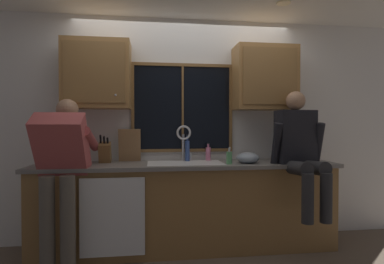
{
  "coord_description": "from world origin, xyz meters",
  "views": [
    {
      "loc": [
        -0.37,
        -3.55,
        1.31
      ],
      "look_at": [
        0.05,
        -0.3,
        1.25
      ],
      "focal_mm": 28.81,
      "sensor_mm": 36.0,
      "label": 1
    }
  ],
  "objects_px": {
    "person_standing": "(62,164)",
    "bottle_green_glass": "(187,150)",
    "mixing_bowl": "(248,158)",
    "soap_dispenser": "(229,157)",
    "knife_block": "(105,153)",
    "cutting_board": "(130,145)",
    "person_sitting_on_counter": "(300,146)",
    "bottle_tall_clear": "(208,153)"
  },
  "relations": [
    {
      "from": "bottle_tall_clear",
      "to": "person_sitting_on_counter",
      "type": "bearing_deg",
      "value": -28.54
    },
    {
      "from": "knife_block",
      "to": "soap_dispenser",
      "type": "relative_size",
      "value": 1.81
    },
    {
      "from": "bottle_green_glass",
      "to": "bottle_tall_clear",
      "type": "relative_size",
      "value": 1.49
    },
    {
      "from": "knife_block",
      "to": "cutting_board",
      "type": "height_order",
      "value": "cutting_board"
    },
    {
      "from": "knife_block",
      "to": "person_sitting_on_counter",
      "type": "bearing_deg",
      "value": -10.98
    },
    {
      "from": "mixing_bowl",
      "to": "cutting_board",
      "type": "bearing_deg",
      "value": 166.5
    },
    {
      "from": "cutting_board",
      "to": "bottle_tall_clear",
      "type": "distance_m",
      "value": 0.89
    },
    {
      "from": "knife_block",
      "to": "cutting_board",
      "type": "distance_m",
      "value": 0.28
    },
    {
      "from": "person_sitting_on_counter",
      "to": "bottle_tall_clear",
      "type": "distance_m",
      "value": 0.99
    },
    {
      "from": "person_sitting_on_counter",
      "to": "soap_dispenser",
      "type": "relative_size",
      "value": 7.08
    },
    {
      "from": "mixing_bowl",
      "to": "soap_dispenser",
      "type": "height_order",
      "value": "soap_dispenser"
    },
    {
      "from": "bottle_green_glass",
      "to": "mixing_bowl",
      "type": "bearing_deg",
      "value": -22.65
    },
    {
      "from": "bottle_tall_clear",
      "to": "bottle_green_glass",
      "type": "bearing_deg",
      "value": -172.17
    },
    {
      "from": "person_standing",
      "to": "knife_block",
      "type": "xyz_separation_m",
      "value": [
        0.32,
        0.44,
        0.06
      ]
    },
    {
      "from": "person_sitting_on_counter",
      "to": "bottle_green_glass",
      "type": "bearing_deg",
      "value": 158.48
    },
    {
      "from": "person_standing",
      "to": "mixing_bowl",
      "type": "bearing_deg",
      "value": 7.31
    },
    {
      "from": "soap_dispenser",
      "to": "bottle_green_glass",
      "type": "bearing_deg",
      "value": 141.4
    },
    {
      "from": "person_standing",
      "to": "cutting_board",
      "type": "xyz_separation_m",
      "value": [
        0.57,
        0.54,
        0.13
      ]
    },
    {
      "from": "person_standing",
      "to": "mixing_bowl",
      "type": "xyz_separation_m",
      "value": [
        1.83,
        0.23,
        0.01
      ]
    },
    {
      "from": "person_sitting_on_counter",
      "to": "mixing_bowl",
      "type": "bearing_deg",
      "value": 159.92
    },
    {
      "from": "soap_dispenser",
      "to": "bottle_green_glass",
      "type": "distance_m",
      "value": 0.52
    },
    {
      "from": "person_standing",
      "to": "person_sitting_on_counter",
      "type": "xyz_separation_m",
      "value": [
        2.32,
        0.05,
        0.14
      ]
    },
    {
      "from": "bottle_green_glass",
      "to": "bottle_tall_clear",
      "type": "bearing_deg",
      "value": 7.83
    },
    {
      "from": "person_standing",
      "to": "knife_block",
      "type": "relative_size",
      "value": 4.91
    },
    {
      "from": "person_standing",
      "to": "knife_block",
      "type": "height_order",
      "value": "person_standing"
    },
    {
      "from": "person_sitting_on_counter",
      "to": "bottle_tall_clear",
      "type": "relative_size",
      "value": 6.34
    },
    {
      "from": "person_sitting_on_counter",
      "to": "bottle_green_glass",
      "type": "height_order",
      "value": "person_sitting_on_counter"
    },
    {
      "from": "bottle_green_glass",
      "to": "cutting_board",
      "type": "bearing_deg",
      "value": 176.07
    },
    {
      "from": "person_standing",
      "to": "bottle_green_glass",
      "type": "distance_m",
      "value": 1.31
    },
    {
      "from": "soap_dispenser",
      "to": "bottle_green_glass",
      "type": "xyz_separation_m",
      "value": [
        -0.4,
        0.32,
        0.05
      ]
    },
    {
      "from": "mixing_bowl",
      "to": "soap_dispenser",
      "type": "relative_size",
      "value": 1.36
    },
    {
      "from": "mixing_bowl",
      "to": "bottle_green_glass",
      "type": "relative_size",
      "value": 0.82
    },
    {
      "from": "mixing_bowl",
      "to": "bottle_green_glass",
      "type": "xyz_separation_m",
      "value": [
        -0.62,
        0.26,
        0.07
      ]
    },
    {
      "from": "knife_block",
      "to": "mixing_bowl",
      "type": "relative_size",
      "value": 1.33
    },
    {
      "from": "mixing_bowl",
      "to": "soap_dispenser",
      "type": "distance_m",
      "value": 0.23
    },
    {
      "from": "person_standing",
      "to": "mixing_bowl",
      "type": "distance_m",
      "value": 1.84
    },
    {
      "from": "person_sitting_on_counter",
      "to": "soap_dispenser",
      "type": "distance_m",
      "value": 0.73
    },
    {
      "from": "person_standing",
      "to": "bottle_tall_clear",
      "type": "distance_m",
      "value": 1.55
    },
    {
      "from": "person_sitting_on_counter",
      "to": "soap_dispenser",
      "type": "bearing_deg",
      "value": 170.53
    },
    {
      "from": "soap_dispenser",
      "to": "bottle_tall_clear",
      "type": "distance_m",
      "value": 0.39
    },
    {
      "from": "knife_block",
      "to": "soap_dispenser",
      "type": "height_order",
      "value": "knife_block"
    },
    {
      "from": "cutting_board",
      "to": "soap_dispenser",
      "type": "bearing_deg",
      "value": -19.29
    }
  ]
}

